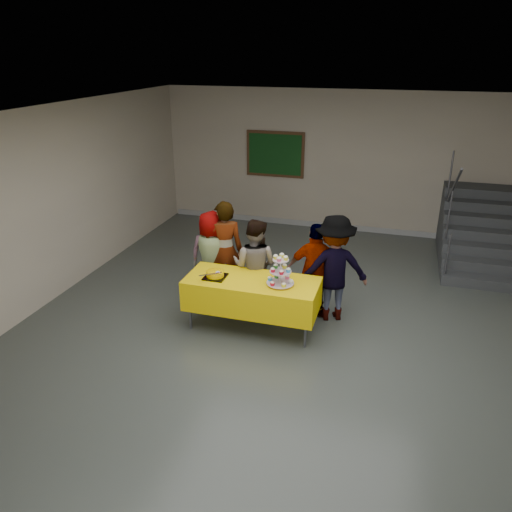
{
  "coord_description": "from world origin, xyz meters",
  "views": [
    {
      "loc": [
        1.21,
        -5.68,
        3.78
      ],
      "look_at": [
        -0.65,
        0.55,
        1.05
      ],
      "focal_mm": 35.0,
      "sensor_mm": 36.0,
      "label": 1
    }
  ],
  "objects_px": {
    "bear_cake": "(215,274)",
    "schoolchild_e": "(334,268)",
    "schoolchild_a": "(211,255)",
    "noticeboard": "(275,154)",
    "staircase": "(476,233)",
    "schoolchild_b": "(225,251)",
    "schoolchild_c": "(255,266)",
    "bake_table": "(252,293)",
    "schoolchild_d": "(316,271)",
    "cupcake_stand": "(280,273)"
  },
  "relations": [
    {
      "from": "cupcake_stand",
      "to": "bear_cake",
      "type": "xyz_separation_m",
      "value": [
        -0.94,
        -0.03,
        -0.12
      ]
    },
    {
      "from": "schoolchild_b",
      "to": "schoolchild_d",
      "type": "bearing_deg",
      "value": 149.71
    },
    {
      "from": "schoolchild_b",
      "to": "noticeboard",
      "type": "bearing_deg",
      "value": -111.49
    },
    {
      "from": "cupcake_stand",
      "to": "schoolchild_c",
      "type": "distance_m",
      "value": 0.81
    },
    {
      "from": "schoolchild_a",
      "to": "schoolchild_c",
      "type": "height_order",
      "value": "schoolchild_c"
    },
    {
      "from": "staircase",
      "to": "noticeboard",
      "type": "distance_m",
      "value": 4.44
    },
    {
      "from": "bake_table",
      "to": "schoolchild_d",
      "type": "height_order",
      "value": "schoolchild_d"
    },
    {
      "from": "schoolchild_a",
      "to": "cupcake_stand",
      "type": "bearing_deg",
      "value": 148.12
    },
    {
      "from": "bear_cake",
      "to": "schoolchild_a",
      "type": "xyz_separation_m",
      "value": [
        -0.39,
        0.85,
        -0.11
      ]
    },
    {
      "from": "bear_cake",
      "to": "schoolchild_a",
      "type": "relative_size",
      "value": 0.25
    },
    {
      "from": "noticeboard",
      "to": "staircase",
      "type": "bearing_deg",
      "value": -11.21
    },
    {
      "from": "bear_cake",
      "to": "schoolchild_e",
      "type": "relative_size",
      "value": 0.22
    },
    {
      "from": "noticeboard",
      "to": "bear_cake",
      "type": "bearing_deg",
      "value": -85.7
    },
    {
      "from": "bake_table",
      "to": "schoolchild_a",
      "type": "distance_m",
      "value": 1.21
    },
    {
      "from": "bake_table",
      "to": "cupcake_stand",
      "type": "distance_m",
      "value": 0.57
    },
    {
      "from": "schoolchild_e",
      "to": "schoolchild_c",
      "type": "bearing_deg",
      "value": -14.38
    },
    {
      "from": "bake_table",
      "to": "schoolchild_c",
      "type": "xyz_separation_m",
      "value": [
        -0.12,
        0.52,
        0.18
      ]
    },
    {
      "from": "schoolchild_e",
      "to": "noticeboard",
      "type": "relative_size",
      "value": 1.24
    },
    {
      "from": "noticeboard",
      "to": "cupcake_stand",
      "type": "bearing_deg",
      "value": -74.49
    },
    {
      "from": "bear_cake",
      "to": "schoolchild_e",
      "type": "xyz_separation_m",
      "value": [
        1.57,
        0.71,
        -0.02
      ]
    },
    {
      "from": "bear_cake",
      "to": "staircase",
      "type": "xyz_separation_m",
      "value": [
        3.87,
        3.85,
        -0.34
      ]
    },
    {
      "from": "bear_cake",
      "to": "schoolchild_e",
      "type": "bearing_deg",
      "value": 24.38
    },
    {
      "from": "bear_cake",
      "to": "schoolchild_c",
      "type": "height_order",
      "value": "schoolchild_c"
    },
    {
      "from": "bear_cake",
      "to": "schoolchild_d",
      "type": "height_order",
      "value": "schoolchild_d"
    },
    {
      "from": "schoolchild_b",
      "to": "schoolchild_c",
      "type": "xyz_separation_m",
      "value": [
        0.58,
        -0.27,
        -0.08
      ]
    },
    {
      "from": "bake_table",
      "to": "schoolchild_b",
      "type": "relative_size",
      "value": 1.15
    },
    {
      "from": "schoolchild_e",
      "to": "cupcake_stand",
      "type": "bearing_deg",
      "value": 27.09
    },
    {
      "from": "cupcake_stand",
      "to": "staircase",
      "type": "bearing_deg",
      "value": 52.54
    },
    {
      "from": "schoolchild_a",
      "to": "schoolchild_e",
      "type": "xyz_separation_m",
      "value": [
        1.97,
        -0.14,
        0.08
      ]
    },
    {
      "from": "staircase",
      "to": "schoolchild_b",
      "type": "bearing_deg",
      "value": -143.5
    },
    {
      "from": "schoolchild_e",
      "to": "staircase",
      "type": "bearing_deg",
      "value": -146.24
    },
    {
      "from": "bear_cake",
      "to": "schoolchild_d",
      "type": "xyz_separation_m",
      "value": [
        1.31,
        0.7,
        -0.1
      ]
    },
    {
      "from": "schoolchild_c",
      "to": "staircase",
      "type": "height_order",
      "value": "staircase"
    },
    {
      "from": "bake_table",
      "to": "schoolchild_b",
      "type": "height_order",
      "value": "schoolchild_b"
    },
    {
      "from": "bear_cake",
      "to": "schoolchild_b",
      "type": "height_order",
      "value": "schoolchild_b"
    },
    {
      "from": "bake_table",
      "to": "noticeboard",
      "type": "xyz_separation_m",
      "value": [
        -0.87,
        4.61,
        1.04
      ]
    },
    {
      "from": "bear_cake",
      "to": "schoolchild_c",
      "type": "xyz_separation_m",
      "value": [
        0.4,
        0.6,
        -0.09
      ]
    },
    {
      "from": "bake_table",
      "to": "noticeboard",
      "type": "height_order",
      "value": "noticeboard"
    },
    {
      "from": "bear_cake",
      "to": "schoolchild_b",
      "type": "bearing_deg",
      "value": 101.26
    },
    {
      "from": "schoolchild_b",
      "to": "staircase",
      "type": "xyz_separation_m",
      "value": [
        4.04,
        2.99,
        -0.33
      ]
    },
    {
      "from": "bake_table",
      "to": "bear_cake",
      "type": "distance_m",
      "value": 0.59
    },
    {
      "from": "schoolchild_a",
      "to": "schoolchild_b",
      "type": "relative_size",
      "value": 0.88
    },
    {
      "from": "staircase",
      "to": "schoolchild_a",
      "type": "bearing_deg",
      "value": -144.86
    },
    {
      "from": "schoolchild_a",
      "to": "schoolchild_c",
      "type": "distance_m",
      "value": 0.84
    },
    {
      "from": "schoolchild_e",
      "to": "noticeboard",
      "type": "bearing_deg",
      "value": -84.22
    },
    {
      "from": "schoolchild_c",
      "to": "staircase",
      "type": "bearing_deg",
      "value": -131.8
    },
    {
      "from": "cupcake_stand",
      "to": "schoolchild_d",
      "type": "bearing_deg",
      "value": 61.01
    },
    {
      "from": "cupcake_stand",
      "to": "schoolchild_a",
      "type": "height_order",
      "value": "schoolchild_a"
    },
    {
      "from": "schoolchild_b",
      "to": "bear_cake",
      "type": "bearing_deg",
      "value": 77.07
    },
    {
      "from": "bake_table",
      "to": "staircase",
      "type": "relative_size",
      "value": 0.78
    }
  ]
}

